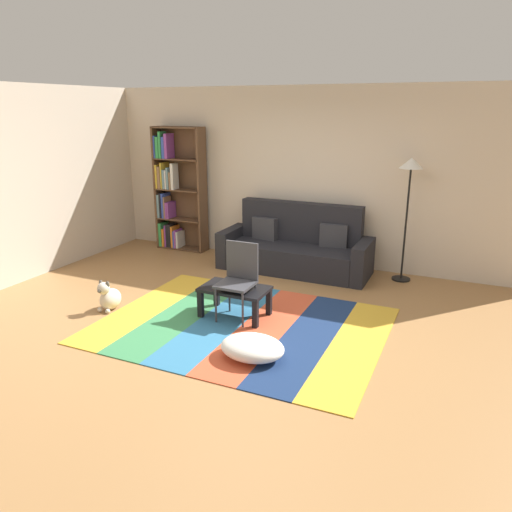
% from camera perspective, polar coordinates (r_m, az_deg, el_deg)
% --- Properties ---
extents(ground_plane, '(14.00, 14.00, 0.00)m').
position_cam_1_polar(ground_plane, '(5.75, -2.35, -7.44)').
color(ground_plane, '#9E7042').
extents(back_wall, '(6.80, 0.10, 2.70)m').
position_cam_1_polar(back_wall, '(7.67, 6.15, 9.20)').
color(back_wall, beige).
rests_on(back_wall, ground_plane).
extents(left_wall, '(0.10, 5.50, 2.70)m').
position_cam_1_polar(left_wall, '(7.98, -22.54, 8.31)').
color(left_wall, beige).
rests_on(left_wall, ground_plane).
extents(rug, '(3.14, 2.40, 0.01)m').
position_cam_1_polar(rug, '(5.60, -1.66, -8.09)').
color(rug, gold).
rests_on(rug, ground_plane).
extents(couch, '(2.26, 0.80, 1.00)m').
position_cam_1_polar(couch, '(7.39, 4.66, 0.90)').
color(couch, black).
rests_on(couch, ground_plane).
extents(bookshelf, '(0.90, 0.28, 2.08)m').
position_cam_1_polar(bookshelf, '(8.52, -9.51, 7.33)').
color(bookshelf, brown).
rests_on(bookshelf, ground_plane).
extents(coffee_table, '(0.79, 0.47, 0.36)m').
position_cam_1_polar(coffee_table, '(5.73, -2.50, -4.29)').
color(coffee_table, black).
rests_on(coffee_table, rug).
extents(pouf, '(0.65, 0.51, 0.21)m').
position_cam_1_polar(pouf, '(4.87, -0.42, -10.66)').
color(pouf, white).
rests_on(pouf, rug).
extents(dog, '(0.22, 0.35, 0.40)m').
position_cam_1_polar(dog, '(6.23, -16.80, -4.64)').
color(dog, beige).
rests_on(dog, ground_plane).
extents(standing_lamp, '(0.32, 0.32, 1.73)m').
position_cam_1_polar(standing_lamp, '(7.00, 17.57, 8.55)').
color(standing_lamp, black).
rests_on(standing_lamp, ground_plane).
extents(tv_remote, '(0.13, 0.14, 0.02)m').
position_cam_1_polar(tv_remote, '(5.78, -2.45, -3.30)').
color(tv_remote, black).
rests_on(tv_remote, coffee_table).
extents(folding_chair, '(0.40, 0.40, 0.90)m').
position_cam_1_polar(folding_chair, '(5.63, -2.03, -2.15)').
color(folding_chair, '#38383D').
rests_on(folding_chair, ground_plane).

